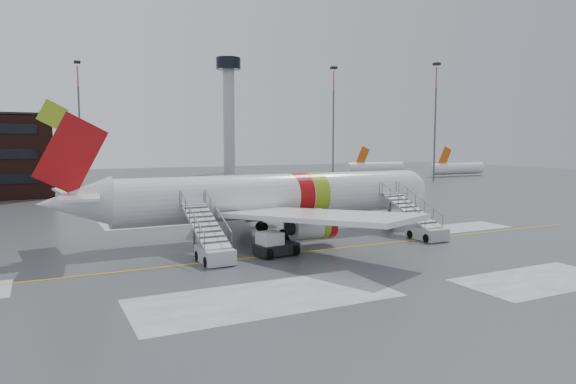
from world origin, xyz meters
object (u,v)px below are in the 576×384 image
airliner (268,197)px  airstair_aft (211,245)px  airstair_fwd (421,226)px  pushback_tug (274,245)px

airliner → airstair_aft: airliner is taller
airliner → airstair_aft: bearing=-137.8°
airstair_fwd → airstair_aft: 18.57m
airliner → airstair_fwd: size_ratio=4.55×
airstair_aft → pushback_tug: (4.47, -0.67, -0.29)m
airliner → airstair_fwd: 13.31m
airliner → pushback_tug: 8.15m
pushback_tug → airstair_aft: bearing=171.5°
airliner → pushback_tug: airliner is taller
airliner → pushback_tug: bearing=-110.9°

